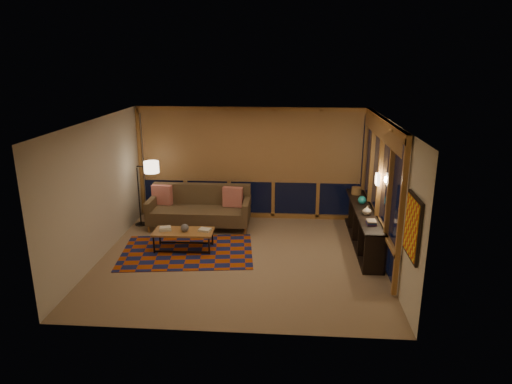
# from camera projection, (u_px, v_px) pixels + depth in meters

# --- Properties ---
(floor) EXTENTS (5.50, 5.00, 0.01)m
(floor) POSITION_uv_depth(u_px,v_px,m) (241.00, 258.00, 8.98)
(floor) COLOR tan
(floor) RESTS_ON ground
(ceiling) EXTENTS (5.50, 5.00, 0.01)m
(ceiling) POSITION_uv_depth(u_px,v_px,m) (239.00, 121.00, 8.21)
(ceiling) COLOR white
(ceiling) RESTS_ON walls
(walls) EXTENTS (5.51, 5.01, 2.70)m
(walls) POSITION_uv_depth(u_px,v_px,m) (240.00, 193.00, 8.59)
(walls) COLOR beige
(walls) RESTS_ON floor
(window_wall_back) EXTENTS (5.30, 0.16, 2.60)m
(window_wall_back) POSITION_uv_depth(u_px,v_px,m) (251.00, 164.00, 10.92)
(window_wall_back) COLOR olive
(window_wall_back) RESTS_ON walls
(window_wall_right) EXTENTS (0.16, 3.70, 2.60)m
(window_wall_right) POSITION_uv_depth(u_px,v_px,m) (379.00, 187.00, 8.98)
(window_wall_right) COLOR olive
(window_wall_right) RESTS_ON walls
(wall_art) EXTENTS (0.06, 0.74, 0.94)m
(wall_art) POSITION_uv_depth(u_px,v_px,m) (412.00, 227.00, 6.61)
(wall_art) COLOR red
(wall_art) RESTS_ON walls
(wall_sconce) EXTENTS (0.12, 0.18, 0.22)m
(wall_sconce) POSITION_uv_depth(u_px,v_px,m) (378.00, 179.00, 8.78)
(wall_sconce) COLOR #FFE1B8
(wall_sconce) RESTS_ON walls
(sofa) EXTENTS (2.31, 0.94, 0.94)m
(sofa) POSITION_uv_depth(u_px,v_px,m) (199.00, 208.00, 10.49)
(sofa) COLOR brown
(sofa) RESTS_ON floor
(pillow_left) EXTENTS (0.48, 0.22, 0.47)m
(pillow_left) POSITION_uv_depth(u_px,v_px,m) (162.00, 195.00, 10.67)
(pillow_left) COLOR #B51B16
(pillow_left) RESTS_ON sofa
(pillow_right) EXTENTS (0.47, 0.21, 0.46)m
(pillow_right) POSITION_uv_depth(u_px,v_px,m) (233.00, 197.00, 10.50)
(pillow_right) COLOR #B51B16
(pillow_right) RESTS_ON sofa
(area_rug) EXTENTS (2.81, 2.05, 0.01)m
(area_rug) POSITION_uv_depth(u_px,v_px,m) (187.00, 252.00, 9.28)
(area_rug) COLOR #9C3A0A
(area_rug) RESTS_ON floor
(coffee_table) EXTENTS (1.23, 0.58, 0.41)m
(coffee_table) POSITION_uv_depth(u_px,v_px,m) (184.00, 240.00, 9.35)
(coffee_table) COLOR olive
(coffee_table) RESTS_ON floor
(book_stack_a) EXTENTS (0.26, 0.23, 0.06)m
(book_stack_a) POSITION_uv_depth(u_px,v_px,m) (165.00, 229.00, 9.32)
(book_stack_a) COLOR beige
(book_stack_a) RESTS_ON coffee_table
(book_stack_b) EXTENTS (0.28, 0.24, 0.05)m
(book_stack_b) POSITION_uv_depth(u_px,v_px,m) (205.00, 230.00, 9.28)
(book_stack_b) COLOR beige
(book_stack_b) RESTS_ON coffee_table
(ceramic_pot) EXTENTS (0.19, 0.19, 0.16)m
(ceramic_pot) POSITION_uv_depth(u_px,v_px,m) (185.00, 228.00, 9.24)
(ceramic_pot) COLOR #24252B
(ceramic_pot) RESTS_ON coffee_table
(floor_lamp) EXTENTS (0.56, 0.40, 1.56)m
(floor_lamp) POSITION_uv_depth(u_px,v_px,m) (139.00, 193.00, 10.57)
(floor_lamp) COLOR black
(floor_lamp) RESTS_ON floor
(bookshelf) EXTENTS (0.40, 3.08, 0.77)m
(bookshelf) POSITION_uv_depth(u_px,v_px,m) (362.00, 225.00, 9.65)
(bookshelf) COLOR black
(bookshelf) RESTS_ON floor
(basket) EXTENTS (0.28, 0.28, 0.17)m
(basket) POSITION_uv_depth(u_px,v_px,m) (356.00, 191.00, 10.49)
(basket) COLOR brown
(basket) RESTS_ON bookshelf
(teal_bowl) EXTENTS (0.22, 0.22, 0.18)m
(teal_bowl) POSITION_uv_depth(u_px,v_px,m) (362.00, 200.00, 9.78)
(teal_bowl) COLOR #1A817F
(teal_bowl) RESTS_ON bookshelf
(vase) EXTENTS (0.21, 0.21, 0.19)m
(vase) POSITION_uv_depth(u_px,v_px,m) (367.00, 210.00, 9.13)
(vase) COLOR #C6B696
(vase) RESTS_ON bookshelf
(shelf_book_stack) EXTENTS (0.18, 0.25, 0.07)m
(shelf_book_stack) POSITION_uv_depth(u_px,v_px,m) (371.00, 222.00, 8.64)
(shelf_book_stack) COLOR beige
(shelf_book_stack) RESTS_ON bookshelf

